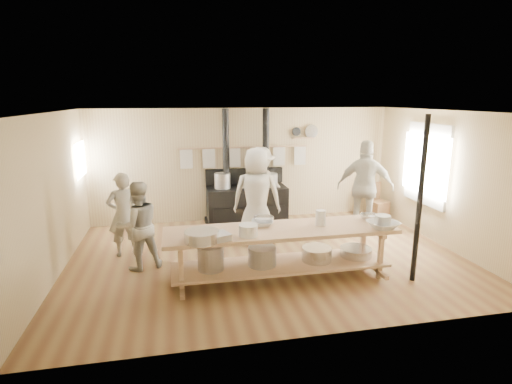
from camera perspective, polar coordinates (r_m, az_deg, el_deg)
The scene contains 24 objects.
ground at distance 7.34m, azimuth 1.66°, elevation -9.34°, with size 7.00×7.00×0.00m, color brown.
room_shell at distance 6.88m, azimuth 1.75°, elevation 3.25°, with size 7.00×7.00×7.00m.
window_right at distance 8.87m, azimuth 23.21°, elevation 3.65°, with size 0.09×1.50×1.65m.
left_opening at distance 8.88m, azimuth -23.79°, elevation 4.26°, with size 0.00×0.90×0.90m.
stove at distance 9.14m, azimuth -1.38°, elevation -1.28°, with size 1.90×0.75×2.60m.
towel_rail at distance 9.21m, azimuth -1.69°, elevation 5.45°, with size 3.00×0.04×0.47m.
back_wall_shelf at distance 9.55m, azimuth 7.04°, elevation 8.29°, with size 0.63×0.14×0.32m.
prep_table at distance 6.33m, azimuth 3.48°, elevation -8.06°, with size 3.60×0.90×0.85m.
support_post at distance 6.54m, azimuth 22.36°, elevation -1.19°, with size 0.08×0.08×2.60m, color black.
cook_far_left at distance 7.60m, azimuth -18.44°, elevation -3.07°, with size 0.56×0.37×1.54m, color beige.
cook_left at distance 6.93m, azimuth -16.45°, elevation -4.65°, with size 0.73×0.57×1.51m, color beige.
cook_center at distance 7.76m, azimuth 0.11°, elevation -0.61°, with size 0.94×0.61×1.91m, color beige.
cook_right at distance 8.68m, azimuth 15.35°, elevation 0.64°, with size 1.16×0.48×1.98m, color beige.
cook_by_window at distance 8.95m, azimuth 0.67°, elevation 0.80°, with size 1.14×0.66×1.77m, color beige.
chair at distance 10.01m, azimuth 16.97°, elevation -2.18°, with size 0.49×0.49×0.85m.
bowl_white_a at distance 6.33m, azimuth 0.92°, elevation -4.47°, with size 0.34×0.34×0.08m, color white.
bowl_steel_a at distance 6.46m, azimuth 1.14°, elevation -4.01°, with size 0.33×0.33×0.10m, color silver.
bowl_white_b at distance 6.50m, azimuth 17.70°, elevation -4.50°, with size 0.46×0.46×0.11m, color white.
bowl_steel_b at distance 6.88m, azimuth 15.88°, elevation -3.48°, with size 0.30×0.30×0.09m, color silver.
roasting_pan at distance 5.72m, azimuth -5.98°, elevation -6.47°, with size 0.43×0.29×0.10m, color #B2B2B7.
mixing_bowl_large at distance 5.69m, azimuth -7.76°, elevation -6.28°, with size 0.49×0.49×0.16m, color silver.
bucket_galv at distance 6.46m, azimuth 17.63°, elevation -4.12°, with size 0.24×0.24×0.22m, color gray.
deep_bowl_enamel at distance 5.86m, azimuth -1.12°, elevation -5.49°, with size 0.28×0.28×0.17m, color white.
pitcher at distance 6.41m, azimuth 9.21°, elevation -3.66°, with size 0.16×0.16×0.25m, color white.
Camera 1 is at (-1.56, -6.59, 2.83)m, focal length 28.00 mm.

